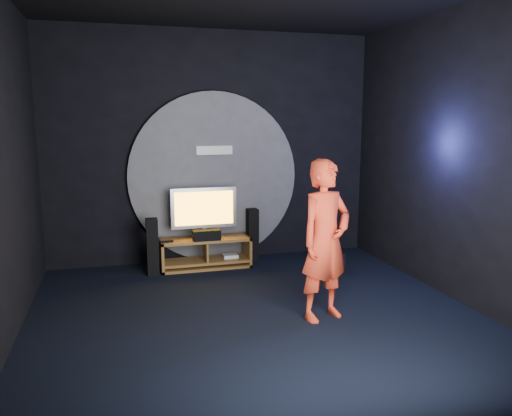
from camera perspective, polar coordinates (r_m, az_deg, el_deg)
The scene contains 13 objects.
floor at distance 5.71m, azimuth 0.11°, elevation -12.39°, with size 5.00×5.00×0.00m, color black.
back_wall at distance 7.72m, azimuth -4.94°, elevation 6.87°, with size 5.00×0.04×3.50m, color black.
front_wall at distance 2.98m, azimuth 13.24°, elevation 1.32°, with size 5.00×0.04×3.50m, color black.
right_wall at distance 6.43m, azimuth 22.20°, elevation 5.49°, with size 0.04×5.00×3.50m, color black.
wall_disc_panel at distance 7.71m, azimuth -4.81°, elevation 3.52°, with size 2.60×0.11×2.60m.
media_console at distance 7.50m, azimuth -5.74°, elevation -5.31°, with size 1.33×0.45×0.45m.
tv at distance 7.42m, azimuth -5.98°, elevation -0.25°, with size 0.97×0.22×0.74m.
center_speaker at distance 7.28m, azimuth -5.65°, elevation -3.11°, with size 0.40×0.15×0.15m, color black.
remote at distance 7.25m, azimuth -10.14°, elevation -3.80°, with size 0.18×0.05×0.02m, color black.
tower_speaker_left at distance 7.22m, azimuth -11.76°, elevation -4.36°, with size 0.16×0.18×0.81m, color black.
tower_speaker_right at distance 7.79m, azimuth -0.40°, elevation -3.07°, with size 0.16×0.18×0.81m, color black.
subwoofer at distance 7.32m, azimuth 8.75°, elevation -6.13°, with size 0.28×0.28×0.30m, color black.
player at distance 5.49m, azimuth 7.93°, elevation -3.70°, with size 0.65×0.42×1.77m, color red.
Camera 1 is at (-1.43, -5.08, 2.20)m, focal length 35.00 mm.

